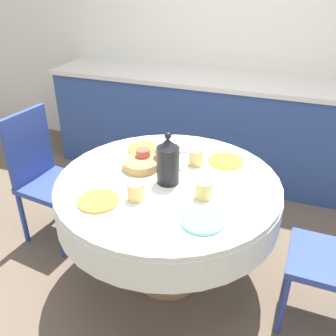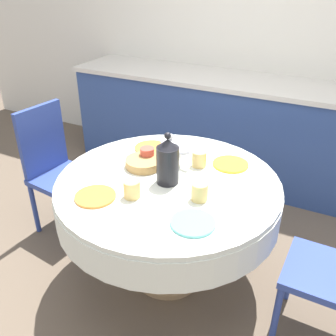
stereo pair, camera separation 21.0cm
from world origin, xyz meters
The scene contains 16 objects.
ground_plane centered at (0.00, 0.00, 0.00)m, with size 12.00×12.00×0.00m, color brown.
wall_back centered at (0.00, 1.82, 1.30)m, with size 7.00×0.05×2.60m.
kitchen_counter centered at (0.00, 1.49, 0.47)m, with size 3.24×0.64×0.94m.
dining_table centered at (0.00, 0.00, 0.61)m, with size 1.29×1.29×0.73m.
chair_right centered at (-0.98, 0.13, 0.53)m, with size 0.45×0.45×0.96m.
plate_near_left centered at (-0.26, -0.33, 0.74)m, with size 0.22×0.22×0.01m, color orange.
cup_near_left centered at (-0.09, -0.24, 0.78)m, with size 0.09×0.09×0.10m, color #DBB766.
plate_near_right centered at (0.29, -0.31, 0.74)m, with size 0.22×0.22×0.01m, color #60BCB7.
cup_near_right centered at (0.24, -0.10, 0.78)m, with size 0.09×0.09×0.10m, color #DBB766.
plate_far_left centered at (-0.29, 0.31, 0.74)m, with size 0.22×0.22×0.01m, color orange.
cup_far_left centered at (-0.21, 0.14, 0.78)m, with size 0.09×0.09×0.10m, color #CC4C3D.
plate_far_right centered at (0.26, 0.33, 0.74)m, with size 0.22×0.22×0.01m, color yellow.
cup_far_right centered at (0.09, 0.24, 0.78)m, with size 0.09×0.09×0.10m, color #DBB766.
coffee_carafe centered at (0.01, -0.02, 0.87)m, with size 0.13×0.13×0.31m.
teapot centered at (-0.07, 0.18, 0.82)m, with size 0.22×0.16×0.20m.
bread_basket centered at (-0.20, 0.08, 0.76)m, with size 0.22×0.22×0.05m, color #AD844C.
Camera 2 is at (0.83, -1.64, 1.83)m, focal length 40.00 mm.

